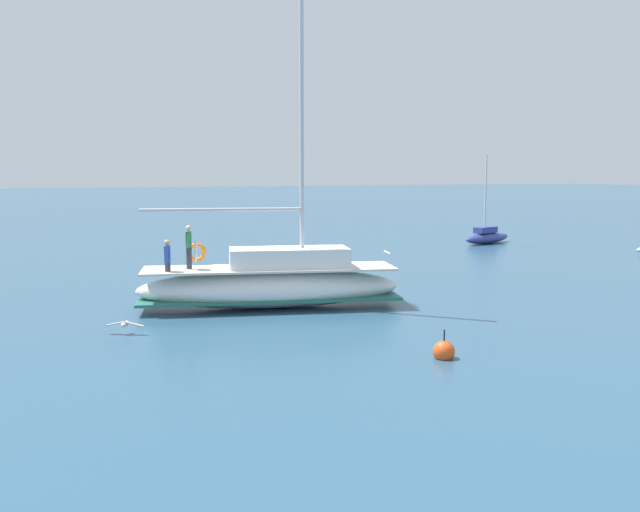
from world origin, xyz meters
The scene contains 5 objects.
ground_plane centered at (0.00, 0.00, 0.00)m, with size 400.00×400.00×0.00m, color #284C66.
main_sailboat centered at (1.92, -1.52, 0.91)m, with size 4.66×9.90×12.52m.
moored_sloop_near centered at (-13.64, 19.49, 0.50)m, with size 2.61×4.82×6.04m.
seagull centered at (4.22, -7.04, 0.32)m, with size 0.70×1.11×0.17m.
mooring_buoy centered at (10.31, 0.46, 0.18)m, with size 0.59×0.59×0.90m.
Camera 1 is at (25.49, -9.51, 4.95)m, focal length 38.58 mm.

